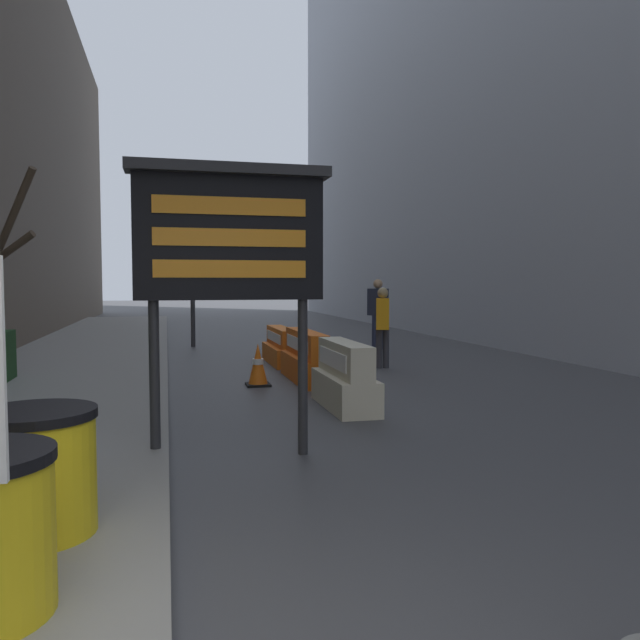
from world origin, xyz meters
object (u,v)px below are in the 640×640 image
Objects in this scene: barrel_drum_middle at (36,472)px; jersey_barrier_orange_far at (306,359)px; traffic_light_near_curb at (192,244)px; traffic_cone_near at (258,365)px; message_board at (230,239)px; jersey_barrier_cream at (345,379)px; pedestrian_passerby at (383,321)px; pedestrian_worker at (378,308)px; jersey_barrier_orange_near at (282,348)px.

barrel_drum_middle reaches higher than jersey_barrier_orange_far.
traffic_cone_near is at bearing -83.20° from traffic_light_near_curb.
jersey_barrier_cream is at bearing 50.29° from message_board.
pedestrian_passerby is at bearing 33.49° from jersey_barrier_orange_far.
traffic_light_near_curb is at bearing 89.57° from message_board.
jersey_barrier_orange_near is at bearing -88.90° from pedestrian_worker.
jersey_barrier_orange_near is 1.22× the size of pedestrian_passerby.
jersey_barrier_cream is 0.79× the size of jersey_barrier_orange_far.
traffic_cone_near is at bearing 113.10° from jersey_barrier_cream.
jersey_barrier_orange_far is (0.00, 2.46, -0.02)m from jersey_barrier_cream.
message_board reaches higher than traffic_cone_near.
jersey_barrier_orange_near is 4.92m from traffic_light_near_curb.
message_board is 1.69× the size of jersey_barrier_cream.
pedestrian_passerby is (1.87, 3.70, 0.56)m from jersey_barrier_cream.
traffic_light_near_curb reaches higher than jersey_barrier_orange_near.
pedestrian_worker is at bearing 52.35° from traffic_cone_near.
jersey_barrier_orange_far is 5.58m from pedestrian_worker.
jersey_barrier_cream is 2.36× the size of traffic_cone_near.
jersey_barrier_orange_near is at bearing -66.53° from traffic_light_near_curb.
jersey_barrier_cream reaches higher than jersey_barrier_orange_near.
traffic_light_near_curb reaches higher than traffic_cone_near.
jersey_barrier_orange_far is 1.18× the size of pedestrian_worker.
jersey_barrier_cream is at bearing -79.05° from traffic_light_near_curb.
jersey_barrier_orange_near is at bearing 70.30° from barrel_drum_middle.
pedestrian_worker reaches higher than jersey_barrier_orange_far.
pedestrian_worker is at bearing 37.30° from jersey_barrier_orange_near.
barrel_drum_middle is at bearing -116.13° from jersey_barrier_orange_far.
jersey_barrier_orange_far is at bearing 20.42° from traffic_cone_near.
pedestrian_worker reaches higher than traffic_cone_near.
jersey_barrier_orange_far reaches higher than traffic_cone_near.
barrel_drum_middle reaches higher than traffic_cone_near.
message_board is at bearing 167.72° from pedestrian_passerby.
jersey_barrier_orange_far is (1.79, 4.62, -1.78)m from message_board.
message_board is 1.43× the size of jersey_barrier_orange_near.
message_board is 10.98m from traffic_light_near_curb.
traffic_light_near_curb is (0.08, 10.96, 0.59)m from message_board.
traffic_light_near_curb reaches higher than barrel_drum_middle.
message_board reaches higher than jersey_barrier_orange_far.
pedestrian_passerby is at bearing 63.18° from jersey_barrier_cream.
traffic_light_near_curb is at bearing 113.47° from jersey_barrier_orange_near.
barrel_drum_middle is 0.37× the size of jersey_barrier_orange_far.
barrel_drum_middle is 7.29m from jersey_barrier_orange_far.
jersey_barrier_orange_far is 2.99× the size of traffic_cone_near.
barrel_drum_middle is 9.30m from pedestrian_passerby.
pedestrian_passerby is (2.78, 1.58, 0.62)m from traffic_cone_near.
traffic_light_near_curb is (-0.80, 6.68, 2.41)m from traffic_cone_near.
traffic_light_near_curb reaches higher than message_board.
jersey_barrier_orange_far is 1.31× the size of pedestrian_passerby.
jersey_barrier_orange_far is at bearing 68.84° from message_board.
barrel_drum_middle is 0.40× the size of jersey_barrier_orange_near.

